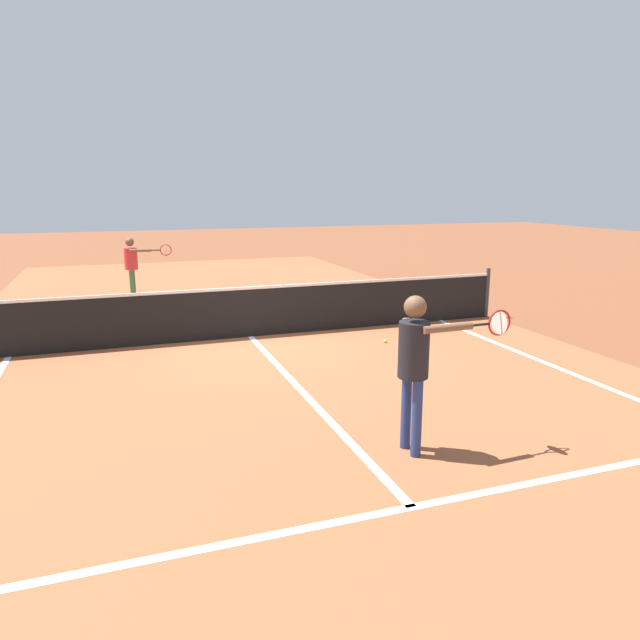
# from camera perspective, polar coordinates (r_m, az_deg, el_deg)

# --- Properties ---
(ground_plane) EXTENTS (60.00, 60.00, 0.00)m
(ground_plane) POSITION_cam_1_polar(r_m,az_deg,el_deg) (11.08, -6.86, -1.63)
(ground_plane) COLOR brown
(court_surface_inbounds) EXTENTS (10.62, 24.40, 0.00)m
(court_surface_inbounds) POSITION_cam_1_polar(r_m,az_deg,el_deg) (11.08, -6.86, -1.63)
(court_surface_inbounds) COLOR #9E5433
(court_surface_inbounds) RESTS_ON ground_plane
(line_service_near) EXTENTS (8.22, 0.10, 0.01)m
(line_service_near) POSITION_cam_1_polar(r_m,az_deg,el_deg) (5.44, 8.99, -17.69)
(line_service_near) COLOR white
(line_service_near) RESTS_ON ground_plane
(line_center_service) EXTENTS (0.10, 6.40, 0.01)m
(line_center_service) POSITION_cam_1_polar(r_m,az_deg,el_deg) (8.12, -1.82, -6.95)
(line_center_service) COLOR white
(line_center_service) RESTS_ON ground_plane
(net) EXTENTS (10.59, 0.09, 1.07)m
(net) POSITION_cam_1_polar(r_m,az_deg,el_deg) (10.97, -6.92, 0.86)
(net) COLOR #33383D
(net) RESTS_ON ground_plane
(player_near) EXTENTS (1.23, 0.47, 1.70)m
(player_near) POSITION_cam_1_polar(r_m,az_deg,el_deg) (6.07, 9.42, -3.54)
(player_near) COLOR navy
(player_near) RESTS_ON ground_plane
(player_far) EXTENTS (1.13, 0.65, 1.56)m
(player_far) POSITION_cam_1_polar(r_m,az_deg,el_deg) (15.25, -17.95, 5.47)
(player_far) COLOR #3F7247
(player_far) RESTS_ON ground_plane
(tennis_ball_near_net) EXTENTS (0.07, 0.07, 0.07)m
(tennis_ball_near_net) POSITION_cam_1_polar(r_m,az_deg,el_deg) (10.63, 6.44, -2.06)
(tennis_ball_near_net) COLOR #CCE033
(tennis_ball_near_net) RESTS_ON ground_plane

